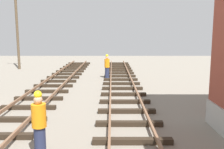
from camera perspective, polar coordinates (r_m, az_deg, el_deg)
utility_pole_far at (r=26.25m, az=-20.77°, el=11.58°), size 1.80×0.24×9.18m
track_worker_foreground at (r=19.48m, az=-1.01°, el=1.87°), size 0.40×0.40×1.87m
track_worker_distant at (r=7.28m, az=-16.12°, el=-10.77°), size 0.40×0.40×1.87m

